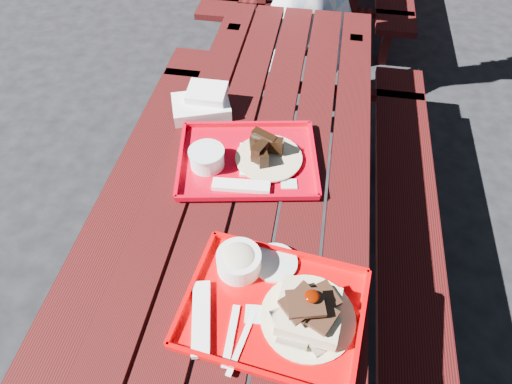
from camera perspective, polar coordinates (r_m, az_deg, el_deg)
ground at (r=2.20m, az=0.67°, el=-11.16°), size 60.00×60.00×0.00m
picnic_table_near at (r=1.74m, az=0.83°, el=-1.94°), size 1.41×2.40×0.75m
near_tray at (r=1.28m, az=2.46°, el=-12.95°), size 0.52×0.43×0.15m
far_tray at (r=1.61m, az=-1.37°, el=4.11°), size 0.55×0.46×0.08m
white_cloth at (r=1.84m, az=-6.66°, el=10.98°), size 0.26×0.23×0.09m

